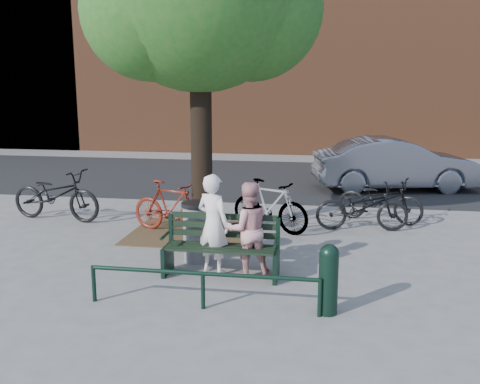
% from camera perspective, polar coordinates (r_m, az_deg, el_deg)
% --- Properties ---
extents(ground, '(90.00, 90.00, 0.00)m').
position_cam_1_polar(ground, '(8.24, -2.03, -8.96)').
color(ground, gray).
rests_on(ground, ground).
extents(dirt_pit, '(2.40, 2.00, 0.02)m').
position_cam_1_polar(dirt_pit, '(10.49, -5.06, -4.39)').
color(dirt_pit, brown).
rests_on(dirt_pit, ground).
extents(road, '(40.00, 7.00, 0.01)m').
position_cam_1_polar(road, '(16.39, 3.76, 1.46)').
color(road, black).
rests_on(road, ground).
extents(townhouse_row, '(45.00, 4.00, 14.00)m').
position_cam_1_polar(townhouse_row, '(23.84, 6.26, 19.66)').
color(townhouse_row, brown).
rests_on(townhouse_row, ground).
extents(park_bench, '(1.74, 0.54, 0.97)m').
position_cam_1_polar(park_bench, '(8.16, -1.95, -5.62)').
color(park_bench, black).
rests_on(park_bench, ground).
extents(guard_railing, '(3.06, 0.06, 0.51)m').
position_cam_1_polar(guard_railing, '(7.00, -3.99, -9.26)').
color(guard_railing, black).
rests_on(guard_railing, ground).
extents(person_left, '(0.67, 0.59, 1.55)m').
position_cam_1_polar(person_left, '(8.17, -2.88, -3.43)').
color(person_left, white).
rests_on(person_left, ground).
extents(person_right, '(0.85, 0.76, 1.44)m').
position_cam_1_polar(person_right, '(8.09, 0.83, -3.96)').
color(person_right, '#D29290').
rests_on(person_right, ground).
extents(bollard, '(0.25, 0.25, 0.92)m').
position_cam_1_polar(bollard, '(6.90, 9.42, -8.92)').
color(bollard, black).
rests_on(bollard, ground).
extents(litter_bin, '(0.48, 0.48, 0.99)m').
position_cam_1_polar(litter_bin, '(8.79, -4.67, -4.22)').
color(litter_bin, gray).
rests_on(litter_bin, ground).
extents(bicycle_a, '(2.17, 1.02, 1.10)m').
position_cam_1_polar(bicycle_a, '(12.01, -19.04, -0.29)').
color(bicycle_a, black).
rests_on(bicycle_a, ground).
extents(bicycle_b, '(1.78, 0.98, 1.03)m').
position_cam_1_polar(bicycle_b, '(10.47, -7.40, -1.60)').
color(bicycle_b, '#62190E').
rests_on(bicycle_b, ground).
extents(bicycle_c, '(1.86, 0.78, 0.95)m').
position_cam_1_polar(bicycle_c, '(10.84, 12.88, -1.56)').
color(bicycle_c, black).
rests_on(bicycle_c, ground).
extents(bicycle_d, '(1.75, 1.18, 1.03)m').
position_cam_1_polar(bicycle_d, '(10.52, 3.21, -1.47)').
color(bicycle_d, gray).
rests_on(bicycle_d, ground).
extents(bicycle_e, '(1.91, 1.21, 0.95)m').
position_cam_1_polar(bicycle_e, '(11.62, 14.71, -0.78)').
color(bicycle_e, black).
rests_on(bicycle_e, ground).
extents(parked_car, '(4.55, 2.35, 1.43)m').
position_cam_1_polar(parked_car, '(15.12, 16.17, 2.87)').
color(parked_car, slate).
rests_on(parked_car, ground).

